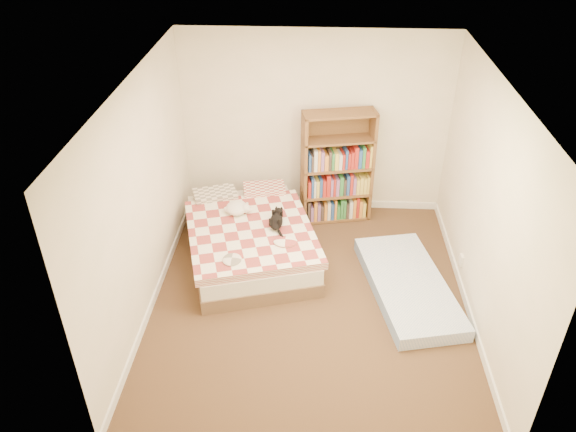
# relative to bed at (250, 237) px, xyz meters

# --- Properties ---
(room) EXTENTS (3.51, 4.01, 2.51)m
(room) POSITION_rel_bed_xyz_m (0.77, -0.80, 0.96)
(room) COLOR #4C3920
(room) RESTS_ON ground
(bed) EXTENTS (1.87, 2.28, 0.53)m
(bed) POSITION_rel_bed_xyz_m (0.00, 0.00, 0.00)
(bed) COLOR brown
(bed) RESTS_ON room
(bookshelf) EXTENTS (0.99, 0.49, 1.55)m
(bookshelf) POSITION_rel_bed_xyz_m (1.07, 0.92, 0.32)
(bookshelf) COLOR brown
(bookshelf) RESTS_ON room
(floor_mattress) EXTENTS (1.15, 1.91, 0.16)m
(floor_mattress) POSITION_rel_bed_xyz_m (1.89, -0.63, -0.16)
(floor_mattress) COLOR #80A0D5
(floor_mattress) RESTS_ON room
(black_cat) EXTENTS (0.21, 0.59, 0.13)m
(black_cat) POSITION_rel_bed_xyz_m (0.34, -0.03, 0.29)
(black_cat) COLOR black
(black_cat) RESTS_ON bed
(white_dog) EXTENTS (0.38, 0.39, 0.14)m
(white_dog) POSITION_rel_bed_xyz_m (-0.17, 0.18, 0.31)
(white_dog) COLOR white
(white_dog) RESTS_ON bed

